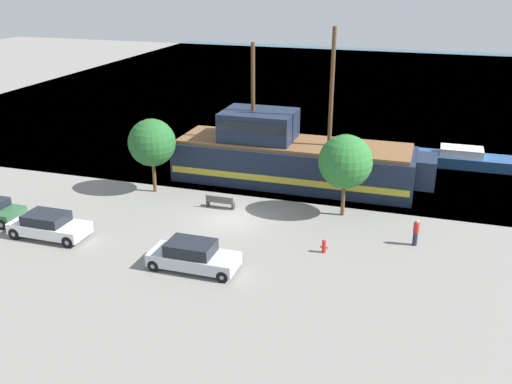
{
  "coord_description": "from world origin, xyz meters",
  "views": [
    {
      "loc": [
        11.19,
        -30.25,
        14.55
      ],
      "look_at": [
        1.02,
        2.0,
        1.2
      ],
      "focal_mm": 40.0,
      "sensor_mm": 36.0,
      "label": 1
    }
  ],
  "objects_px": {
    "parked_car_curb_rear": "(193,256)",
    "bench_promenade_east": "(220,202)",
    "fire_hydrant": "(324,246)",
    "pirate_ship": "(290,157)",
    "moored_boat_dockside": "(467,159)",
    "parked_car_curb_front": "(49,225)",
    "pedestrian_walking_near": "(416,232)"
  },
  "relations": [
    {
      "from": "parked_car_curb_rear",
      "to": "bench_promenade_east",
      "type": "height_order",
      "value": "parked_car_curb_rear"
    },
    {
      "from": "fire_hydrant",
      "to": "pirate_ship",
      "type": "bearing_deg",
      "value": 114.12
    },
    {
      "from": "pirate_ship",
      "to": "fire_hydrant",
      "type": "height_order",
      "value": "pirate_ship"
    },
    {
      "from": "moored_boat_dockside",
      "to": "parked_car_curb_front",
      "type": "bearing_deg",
      "value": -138.61
    },
    {
      "from": "pedestrian_walking_near",
      "to": "pirate_ship",
      "type": "bearing_deg",
      "value": 140.16
    },
    {
      "from": "fire_hydrant",
      "to": "pedestrian_walking_near",
      "type": "distance_m",
      "value": 5.29
    },
    {
      "from": "parked_car_curb_front",
      "to": "pedestrian_walking_near",
      "type": "xyz_separation_m",
      "value": [
        20.2,
        5.28,
        0.05
      ]
    },
    {
      "from": "moored_boat_dockside",
      "to": "parked_car_curb_rear",
      "type": "bearing_deg",
      "value": -122.99
    },
    {
      "from": "fire_hydrant",
      "to": "pedestrian_walking_near",
      "type": "xyz_separation_m",
      "value": [
        4.69,
        2.42,
        0.37
      ]
    },
    {
      "from": "moored_boat_dockside",
      "to": "bench_promenade_east",
      "type": "distance_m",
      "value": 20.63
    },
    {
      "from": "bench_promenade_east",
      "to": "fire_hydrant",
      "type": "bearing_deg",
      "value": -28.18
    },
    {
      "from": "parked_car_curb_front",
      "to": "parked_car_curb_rear",
      "type": "relative_size",
      "value": 0.98
    },
    {
      "from": "parked_car_curb_front",
      "to": "bench_promenade_east",
      "type": "xyz_separation_m",
      "value": [
        7.88,
        6.95,
        -0.29
      ]
    },
    {
      "from": "pirate_ship",
      "to": "pedestrian_walking_near",
      "type": "relative_size",
      "value": 11.75
    },
    {
      "from": "bench_promenade_east",
      "to": "pedestrian_walking_near",
      "type": "xyz_separation_m",
      "value": [
        12.32,
        -1.67,
        0.34
      ]
    },
    {
      "from": "moored_boat_dockside",
      "to": "parked_car_curb_front",
      "type": "distance_m",
      "value": 31.14
    },
    {
      "from": "parked_car_curb_rear",
      "to": "moored_boat_dockside",
      "type": "bearing_deg",
      "value": 57.01
    },
    {
      "from": "pedestrian_walking_near",
      "to": "parked_car_curb_front",
      "type": "bearing_deg",
      "value": -165.34
    },
    {
      "from": "pedestrian_walking_near",
      "to": "bench_promenade_east",
      "type": "bearing_deg",
      "value": 172.29
    },
    {
      "from": "pirate_ship",
      "to": "moored_boat_dockside",
      "type": "bearing_deg",
      "value": 31.56
    },
    {
      "from": "pirate_ship",
      "to": "moored_boat_dockside",
      "type": "height_order",
      "value": "pirate_ship"
    },
    {
      "from": "moored_boat_dockside",
      "to": "parked_car_curb_front",
      "type": "xyz_separation_m",
      "value": [
        -23.36,
        -20.58,
        0.16
      ]
    },
    {
      "from": "pirate_ship",
      "to": "fire_hydrant",
      "type": "bearing_deg",
      "value": -65.88
    },
    {
      "from": "parked_car_curb_front",
      "to": "bench_promenade_east",
      "type": "distance_m",
      "value": 10.52
    },
    {
      "from": "parked_car_curb_front",
      "to": "pedestrian_walking_near",
      "type": "bearing_deg",
      "value": 14.66
    },
    {
      "from": "fire_hydrant",
      "to": "moored_boat_dockside",
      "type": "bearing_deg",
      "value": 66.1
    },
    {
      "from": "moored_boat_dockside",
      "to": "fire_hydrant",
      "type": "height_order",
      "value": "moored_boat_dockside"
    },
    {
      "from": "fire_hydrant",
      "to": "bench_promenade_east",
      "type": "xyz_separation_m",
      "value": [
        -7.63,
        4.08,
        0.03
      ]
    },
    {
      "from": "parked_car_curb_rear",
      "to": "fire_hydrant",
      "type": "relative_size",
      "value": 6.05
    },
    {
      "from": "pirate_ship",
      "to": "parked_car_curb_rear",
      "type": "distance_m",
      "value": 14.04
    },
    {
      "from": "pirate_ship",
      "to": "pedestrian_walking_near",
      "type": "xyz_separation_m",
      "value": [
        9.22,
        -7.7,
        -1.11
      ]
    },
    {
      "from": "parked_car_curb_front",
      "to": "parked_car_curb_rear",
      "type": "bearing_deg",
      "value": -5.61
    }
  ]
}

